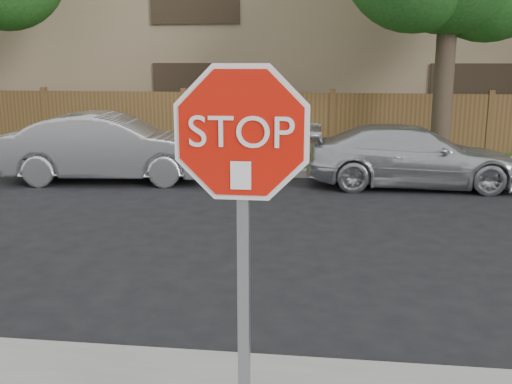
# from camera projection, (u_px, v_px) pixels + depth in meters

# --- Properties ---
(ground) EXTENTS (90.00, 90.00, 0.00)m
(ground) POSITION_uv_depth(u_px,v_px,m) (322.00, 369.00, 4.98)
(ground) COLOR black
(ground) RESTS_ON ground
(far_curb) EXTENTS (70.00, 0.30, 0.15)m
(far_curb) POSITION_uv_depth(u_px,v_px,m) (330.00, 174.00, 12.85)
(far_curb) COLOR gray
(far_curb) RESTS_ON ground
(grass_strip) EXTENTS (70.00, 3.00, 0.12)m
(grass_strip) POSITION_uv_depth(u_px,v_px,m) (331.00, 161.00, 14.45)
(grass_strip) COLOR #1E4714
(grass_strip) RESTS_ON ground
(fence) EXTENTS (70.00, 0.12, 1.60)m
(fence) POSITION_uv_depth(u_px,v_px,m) (332.00, 124.00, 15.83)
(fence) COLOR brown
(fence) RESTS_ON ground
(apartment_building) EXTENTS (35.20, 9.20, 7.20)m
(apartment_building) POSITION_uv_depth(u_px,v_px,m) (335.00, 27.00, 20.64)
(apartment_building) COLOR #A18564
(apartment_building) RESTS_ON ground
(stop_sign) EXTENTS (1.01, 0.13, 2.55)m
(stop_sign) POSITION_uv_depth(u_px,v_px,m) (242.00, 192.00, 3.20)
(stop_sign) COLOR gray
(stop_sign) RESTS_ON sidewalk_near
(sedan_left) EXTENTS (4.40, 1.95, 1.40)m
(sedan_left) POSITION_uv_depth(u_px,v_px,m) (110.00, 148.00, 12.34)
(sedan_left) COLOR #B2B3B7
(sedan_left) RESTS_ON ground
(sedan_right) EXTENTS (4.23, 1.81, 1.22)m
(sedan_right) POSITION_uv_depth(u_px,v_px,m) (412.00, 156.00, 11.86)
(sedan_right) COLOR silver
(sedan_right) RESTS_ON ground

